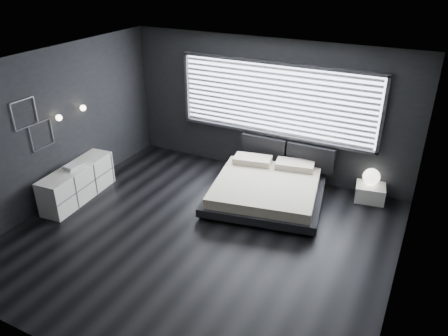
% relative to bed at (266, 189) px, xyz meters
% --- Properties ---
extents(room, '(6.04, 6.00, 2.80)m').
position_rel_bed_xyz_m(room, '(-0.51, -1.59, 1.15)').
color(room, black).
rests_on(room, ground).
extents(window, '(4.14, 0.09, 1.52)m').
position_rel_bed_xyz_m(window, '(-0.31, 1.11, 1.36)').
color(window, white).
rests_on(window, ground).
extents(headboard, '(1.96, 0.16, 0.52)m').
position_rel_bed_xyz_m(headboard, '(0.01, 1.05, 0.32)').
color(headboard, black).
rests_on(headboard, ground).
extents(sconce_near, '(0.18, 0.11, 0.11)m').
position_rel_bed_xyz_m(sconce_near, '(-3.39, -1.54, 1.35)').
color(sconce_near, silver).
rests_on(sconce_near, ground).
extents(sconce_far, '(0.18, 0.11, 0.11)m').
position_rel_bed_xyz_m(sconce_far, '(-3.39, -0.94, 1.35)').
color(sconce_far, silver).
rests_on(sconce_far, ground).
extents(wall_art_upper, '(0.01, 0.48, 0.48)m').
position_rel_bed_xyz_m(wall_art_upper, '(-3.49, -2.14, 1.60)').
color(wall_art_upper, '#47474C').
rests_on(wall_art_upper, ground).
extents(wall_art_lower, '(0.01, 0.48, 0.48)m').
position_rel_bed_xyz_m(wall_art_lower, '(-3.49, -1.89, 1.13)').
color(wall_art_lower, '#47474C').
rests_on(wall_art_lower, ground).
extents(bed, '(2.42, 2.34, 0.54)m').
position_rel_bed_xyz_m(bed, '(0.00, 0.00, 0.00)').
color(bed, black).
rests_on(bed, ground).
extents(nightstand, '(0.60, 0.53, 0.31)m').
position_rel_bed_xyz_m(nightstand, '(1.75, 0.91, -0.09)').
color(nightstand, white).
rests_on(nightstand, ground).
extents(orb_lamp, '(0.32, 0.32, 0.32)m').
position_rel_bed_xyz_m(orb_lamp, '(1.72, 0.96, 0.22)').
color(orb_lamp, white).
rests_on(orb_lamp, nightstand).
extents(dresser, '(0.61, 1.69, 0.66)m').
position_rel_bed_xyz_m(dresser, '(-3.21, -1.53, 0.08)').
color(dresser, white).
rests_on(dresser, ground).
extents(book_stack, '(0.34, 0.40, 0.07)m').
position_rel_bed_xyz_m(book_stack, '(-3.20, -1.56, 0.45)').
color(book_stack, silver).
rests_on(book_stack, dresser).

